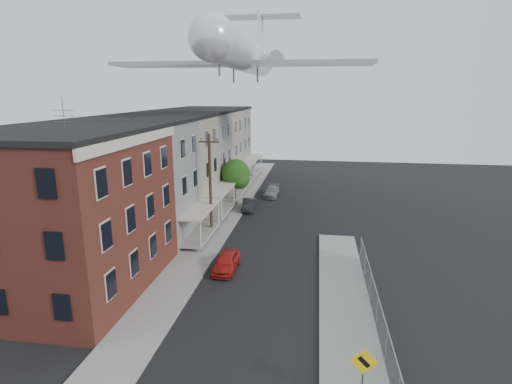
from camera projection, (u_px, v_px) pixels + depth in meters
The scene contains 19 objects.
ground at pixel (229, 378), 17.80m from camera, with size 120.00×120.00×0.00m, color black.
sidewalk_left at pixel (227, 214), 41.61m from camera, with size 3.00×62.00×0.12m, color gray.
sidewalk_right at pixel (346, 315), 22.72m from camera, with size 3.00×26.00×0.12m, color gray.
curb_left at pixel (241, 215), 41.39m from camera, with size 0.15×62.00×0.14m, color gray.
curb_right at pixel (321, 313), 22.93m from camera, with size 0.15×26.00×0.14m, color gray.
corner_building at pixel (65, 211), 25.03m from camera, with size 10.31×12.30×12.15m.
row_house_a at pixel (133, 180), 34.14m from camera, with size 11.98×7.00×10.30m.
row_house_b at pixel (164, 165), 40.86m from camera, with size 11.98×7.00×10.30m.
row_house_c at pixel (186, 155), 47.57m from camera, with size 11.98×7.00×10.30m.
row_house_d at pixel (202, 147), 54.28m from camera, with size 11.98×7.00×10.30m.
row_house_e at pixel (215, 141), 61.00m from camera, with size 11.98×7.00×10.30m.
chainlink_fence at pixel (377, 312), 21.32m from camera, with size 0.06×18.06×1.90m.
warning_sign at pixel (363, 370), 15.53m from camera, with size 1.10×0.11×2.80m.
utility_pole at pixel (210, 183), 34.75m from camera, with size 1.80×0.26×9.00m.
street_tree at pixel (237, 175), 44.52m from camera, with size 3.22×3.20×5.20m.
car_near at pixel (226, 262), 28.44m from camera, with size 1.52×3.77×1.28m, color #B41C17.
car_mid at pixel (249, 205), 43.05m from camera, with size 1.27×3.63×1.20m, color black.
car_far at pixel (272, 192), 48.82m from camera, with size 1.66×4.08×1.18m, color gray.
airplane at pixel (245, 54), 40.43m from camera, with size 25.12×28.68×8.37m.
Camera 1 is at (3.50, -14.90, 12.36)m, focal length 28.00 mm.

